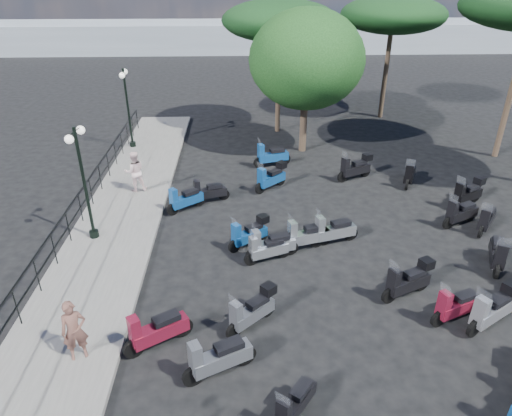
{
  "coord_description": "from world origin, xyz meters",
  "views": [
    {
      "loc": [
        -2.05,
        -10.01,
        8.4
      ],
      "look_at": [
        -1.48,
        3.61,
        1.2
      ],
      "focal_mm": 32.0,
      "sensor_mm": 36.0,
      "label": 1
    }
  ],
  "objects_px": {
    "scooter_7": "(218,358)",
    "scooter_21": "(493,309)",
    "scooter_5": "(185,200)",
    "pine_0": "(393,15)",
    "scooter_4": "(209,192)",
    "scooter_23": "(355,168)",
    "woman": "(74,331)",
    "scooter_14": "(456,306)",
    "lamp_post_1": "(83,177)",
    "scooter_3": "(252,311)",
    "scooter_10": "(249,234)",
    "pine_2": "(280,21)",
    "scooter_11": "(271,178)",
    "scooter_8": "(295,404)",
    "scooter_32": "(497,254)",
    "scooter_15": "(408,281)",
    "scooter_22": "(460,213)",
    "pedestrian_far": "(135,171)",
    "scooter_16": "(333,231)",
    "scooter_30": "(306,236)",
    "broadleaf_tree": "(307,60)",
    "scooter_29": "(410,174)",
    "scooter_28": "(468,193)",
    "lamp_post_2": "(127,103)",
    "scooter_17": "(271,156)",
    "scooter_27": "(486,219)",
    "scooter_9": "(267,250)",
    "scooter_2": "(156,331)"
  },
  "relations": [
    {
      "from": "scooter_7",
      "to": "scooter_21",
      "type": "height_order",
      "value": "same"
    },
    {
      "from": "scooter_5",
      "to": "pine_0",
      "type": "bearing_deg",
      "value": -80.23
    },
    {
      "from": "scooter_4",
      "to": "scooter_23",
      "type": "distance_m",
      "value": 6.69
    },
    {
      "from": "woman",
      "to": "scooter_14",
      "type": "bearing_deg",
      "value": -15.95
    },
    {
      "from": "lamp_post_1",
      "to": "scooter_4",
      "type": "relative_size",
      "value": 2.48
    },
    {
      "from": "scooter_3",
      "to": "scooter_23",
      "type": "distance_m",
      "value": 10.49
    },
    {
      "from": "scooter_10",
      "to": "pine_2",
      "type": "xyz_separation_m",
      "value": [
        1.98,
        12.31,
        5.47
      ]
    },
    {
      "from": "scooter_7",
      "to": "scooter_11",
      "type": "height_order",
      "value": "scooter_7"
    },
    {
      "from": "lamp_post_1",
      "to": "scooter_7",
      "type": "bearing_deg",
      "value": -48.53
    },
    {
      "from": "scooter_8",
      "to": "scooter_32",
      "type": "xyz_separation_m",
      "value": [
        6.96,
        5.19,
        0.07
      ]
    },
    {
      "from": "scooter_15",
      "to": "scooter_32",
      "type": "bearing_deg",
      "value": -93.6
    },
    {
      "from": "scooter_14",
      "to": "scooter_22",
      "type": "height_order",
      "value": "scooter_22"
    },
    {
      "from": "scooter_8",
      "to": "scooter_7",
      "type": "bearing_deg",
      "value": -0.41
    },
    {
      "from": "pedestrian_far",
      "to": "pine_2",
      "type": "distance_m",
      "value": 11.48
    },
    {
      "from": "scooter_15",
      "to": "scooter_16",
      "type": "height_order",
      "value": "scooter_16"
    },
    {
      "from": "scooter_23",
      "to": "pine_2",
      "type": "bearing_deg",
      "value": -3.53
    },
    {
      "from": "scooter_15",
      "to": "scooter_21",
      "type": "bearing_deg",
      "value": -151.98
    },
    {
      "from": "scooter_30",
      "to": "pine_2",
      "type": "xyz_separation_m",
      "value": [
        0.09,
        12.54,
        5.46
      ]
    },
    {
      "from": "scooter_21",
      "to": "broadleaf_tree",
      "type": "height_order",
      "value": "broadleaf_tree"
    },
    {
      "from": "pedestrian_far",
      "to": "scooter_32",
      "type": "relative_size",
      "value": 1.01
    },
    {
      "from": "scooter_5",
      "to": "scooter_22",
      "type": "distance_m",
      "value": 10.26
    },
    {
      "from": "scooter_7",
      "to": "scooter_29",
      "type": "height_order",
      "value": "scooter_7"
    },
    {
      "from": "scooter_4",
      "to": "scooter_11",
      "type": "distance_m",
      "value": 2.83
    },
    {
      "from": "scooter_22",
      "to": "scooter_8",
      "type": "bearing_deg",
      "value": 111.57
    },
    {
      "from": "scooter_8",
      "to": "scooter_29",
      "type": "height_order",
      "value": "scooter_29"
    },
    {
      "from": "scooter_11",
      "to": "scooter_16",
      "type": "height_order",
      "value": "scooter_16"
    },
    {
      "from": "scooter_28",
      "to": "scooter_4",
      "type": "bearing_deg",
      "value": 55.57
    },
    {
      "from": "lamp_post_1",
      "to": "scooter_32",
      "type": "height_order",
      "value": "lamp_post_1"
    },
    {
      "from": "lamp_post_2",
      "to": "scooter_28",
      "type": "bearing_deg",
      "value": -29.91
    },
    {
      "from": "scooter_8",
      "to": "scooter_17",
      "type": "relative_size",
      "value": 0.71
    },
    {
      "from": "scooter_27",
      "to": "scooter_28",
      "type": "relative_size",
      "value": 0.86
    },
    {
      "from": "scooter_29",
      "to": "pine_2",
      "type": "distance_m",
      "value": 10.67
    },
    {
      "from": "scooter_8",
      "to": "lamp_post_1",
      "type": "bearing_deg",
      "value": -13.32
    },
    {
      "from": "scooter_9",
      "to": "pine_0",
      "type": "relative_size",
      "value": 0.22
    },
    {
      "from": "scooter_11",
      "to": "pine_0",
      "type": "xyz_separation_m",
      "value": [
        7.69,
        10.35,
        5.46
      ]
    },
    {
      "from": "lamp_post_1",
      "to": "lamp_post_2",
      "type": "height_order",
      "value": "lamp_post_2"
    },
    {
      "from": "scooter_2",
      "to": "scooter_28",
      "type": "height_order",
      "value": "scooter_2"
    },
    {
      "from": "scooter_9",
      "to": "scooter_30",
      "type": "distance_m",
      "value": 1.54
    },
    {
      "from": "woman",
      "to": "scooter_5",
      "type": "xyz_separation_m",
      "value": [
        1.8,
        7.62,
        -0.48
      ]
    },
    {
      "from": "scooter_22",
      "to": "pine_0",
      "type": "xyz_separation_m",
      "value": [
        1.02,
        13.72,
        5.51
      ]
    },
    {
      "from": "lamp_post_2",
      "to": "pine_2",
      "type": "relative_size",
      "value": 0.56
    },
    {
      "from": "scooter_2",
      "to": "woman",
      "type": "bearing_deg",
      "value": 70.86
    },
    {
      "from": "scooter_32",
      "to": "pine_0",
      "type": "relative_size",
      "value": 0.24
    },
    {
      "from": "lamp_post_2",
      "to": "scooter_4",
      "type": "xyz_separation_m",
      "value": [
        4.26,
        -6.3,
        -1.96
      ]
    },
    {
      "from": "scooter_21",
      "to": "scooter_23",
      "type": "distance_m",
      "value": 9.62
    },
    {
      "from": "scooter_14",
      "to": "scooter_15",
      "type": "height_order",
      "value": "scooter_15"
    },
    {
      "from": "lamp_post_2",
      "to": "scooter_29",
      "type": "relative_size",
      "value": 2.46
    },
    {
      "from": "scooter_17",
      "to": "scooter_30",
      "type": "bearing_deg",
      "value": 167.8
    },
    {
      "from": "scooter_5",
      "to": "lamp_post_1",
      "type": "bearing_deg",
      "value": 87.56
    },
    {
      "from": "scooter_16",
      "to": "lamp_post_1",
      "type": "bearing_deg",
      "value": 69.07
    }
  ]
}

